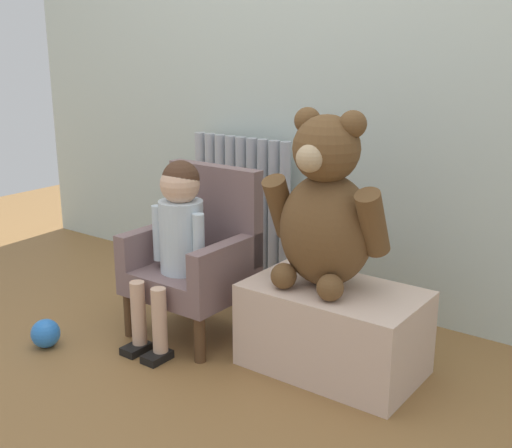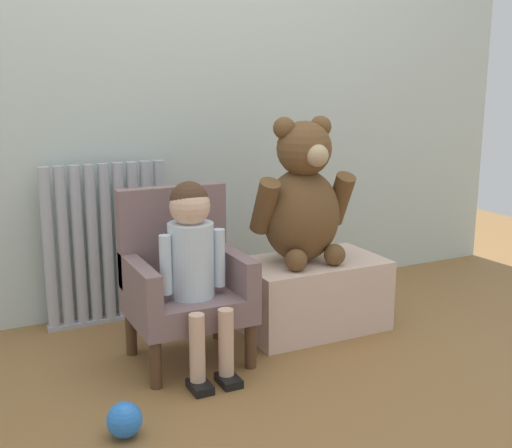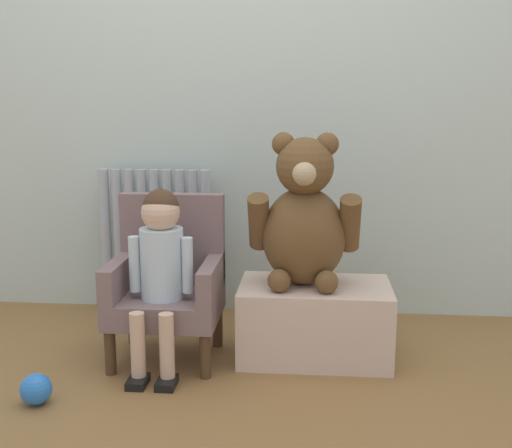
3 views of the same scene
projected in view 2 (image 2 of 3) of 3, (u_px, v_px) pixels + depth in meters
The scene contains 8 objects.
ground_plane at pixel (293, 396), 2.22m from camera, with size 6.00×6.00×0.00m, color brown.
back_wall at pixel (177, 50), 2.92m from camera, with size 3.80×0.05×2.40m, color silver.
radiator at pixel (107, 245), 2.83m from camera, with size 0.56×0.05×0.72m.
child_armchair at pixel (184, 280), 2.47m from camera, with size 0.44×0.38×0.66m.
child_figure at pixel (193, 250), 2.34m from camera, with size 0.25×0.35×0.71m.
low_bench at pixel (312, 294), 2.80m from camera, with size 0.61×0.37×0.31m, color beige.
large_teddy_bear at pixel (303, 199), 2.69m from camera, with size 0.45×0.31×0.62m.
toy_ball at pixel (124, 420), 1.96m from camera, with size 0.11×0.11×0.11m, color blue.
Camera 2 is at (-1.01, -1.76, 1.08)m, focal length 45.00 mm.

